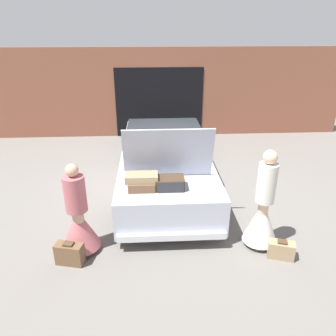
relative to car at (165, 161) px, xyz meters
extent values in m
plane|color=slate|center=(0.00, 0.00, -0.61)|extent=(40.00, 40.00, 0.00)
cube|color=brown|center=(0.00, 3.70, 0.79)|extent=(12.00, 0.12, 2.80)
cube|color=black|center=(0.00, 3.63, 0.49)|extent=(2.80, 0.02, 2.20)
cube|color=#B2B7C6|center=(0.00, 0.00, -0.08)|extent=(1.90, 4.76, 0.69)
cube|color=#1E2328|center=(0.00, 0.29, 0.48)|extent=(1.68, 1.52, 0.44)
cylinder|color=black|center=(-0.88, 1.47, -0.23)|extent=(0.18, 0.75, 0.75)
cylinder|color=black|center=(0.88, 1.47, -0.23)|extent=(0.18, 0.75, 0.75)
cylinder|color=black|center=(-0.88, -1.43, -0.23)|extent=(0.18, 0.75, 0.75)
cylinder|color=black|center=(0.88, -1.43, -0.23)|extent=(0.18, 0.75, 0.75)
cube|color=silver|center=(0.00, -2.42, -0.33)|extent=(1.81, 0.10, 0.12)
cube|color=#B2B7C6|center=(0.00, -1.42, 0.75)|extent=(1.62, 0.26, 0.98)
cube|color=brown|center=(-0.48, -1.82, 0.33)|extent=(0.46, 0.37, 0.15)
cube|color=#2D2D33|center=(0.01, -1.82, 0.36)|extent=(0.45, 0.37, 0.20)
cube|color=#9E8460|center=(-0.48, -1.82, 0.47)|extent=(0.56, 0.30, 0.13)
cube|color=#473323|center=(0.00, -1.82, 0.36)|extent=(0.50, 0.34, 0.20)
cylinder|color=tan|center=(-1.51, -2.29, -0.23)|extent=(0.19, 0.19, 0.76)
cone|color=#B25B60|center=(-1.51, -2.29, -0.19)|extent=(0.65, 0.65, 0.68)
cylinder|color=#B25B60|center=(-1.51, -2.29, 0.45)|extent=(0.34, 0.34, 0.60)
sphere|color=tan|center=(-1.51, -2.29, 0.86)|extent=(0.21, 0.21, 0.21)
cylinder|color=beige|center=(1.51, -2.32, -0.19)|extent=(0.17, 0.17, 0.84)
cone|color=silver|center=(1.51, -2.32, -0.14)|extent=(0.59, 0.59, 0.76)
cylinder|color=silver|center=(1.51, -2.32, 0.57)|extent=(0.31, 0.31, 0.67)
sphere|color=beige|center=(1.51, -2.32, 1.01)|extent=(0.23, 0.23, 0.23)
cube|color=brown|center=(-1.62, -2.64, -0.43)|extent=(0.47, 0.29, 0.35)
cube|color=#4C3823|center=(-1.62, -2.64, -0.24)|extent=(0.18, 0.15, 0.02)
cube|color=#9E8460|center=(1.75, -2.69, -0.46)|extent=(0.46, 0.32, 0.29)
cube|color=#4C3823|center=(1.75, -2.69, -0.30)|extent=(0.18, 0.16, 0.02)
camera|label=1|loc=(-0.31, -6.85, 2.92)|focal=35.00mm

